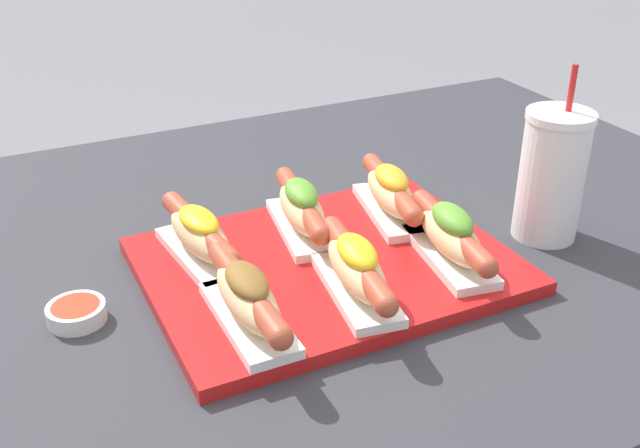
% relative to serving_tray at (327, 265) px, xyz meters
% --- Properties ---
extents(patio_table, '(1.38, 0.97, 0.72)m').
position_rel_serving_tray_xyz_m(patio_table, '(0.03, 0.09, -0.37)').
color(patio_table, '#333338').
rests_on(patio_table, ground_plane).
extents(serving_tray, '(0.44, 0.34, 0.02)m').
position_rel_serving_tray_xyz_m(serving_tray, '(0.00, 0.00, 0.00)').
color(serving_tray, red).
rests_on(serving_tray, patio_table).
extents(hot_dog_0, '(0.06, 0.21, 0.07)m').
position_rel_serving_tray_xyz_m(hot_dog_0, '(-0.14, -0.09, 0.04)').
color(hot_dog_0, white).
rests_on(hot_dog_0, serving_tray).
extents(hot_dog_1, '(0.08, 0.21, 0.07)m').
position_rel_serving_tray_xyz_m(hot_dog_1, '(-0.00, -0.08, 0.04)').
color(hot_dog_1, white).
rests_on(hot_dog_1, serving_tray).
extents(hot_dog_2, '(0.09, 0.21, 0.07)m').
position_rel_serving_tray_xyz_m(hot_dog_2, '(0.14, -0.07, 0.04)').
color(hot_dog_2, white).
rests_on(hot_dog_2, serving_tray).
extents(hot_dog_3, '(0.07, 0.21, 0.07)m').
position_rel_serving_tray_xyz_m(hot_dog_3, '(-0.14, 0.07, 0.04)').
color(hot_dog_3, white).
rests_on(hot_dog_3, serving_tray).
extents(hot_dog_4, '(0.09, 0.20, 0.07)m').
position_rel_serving_tray_xyz_m(hot_dog_4, '(0.00, 0.08, 0.04)').
color(hot_dog_4, white).
rests_on(hot_dog_4, serving_tray).
extents(hot_dog_5, '(0.09, 0.20, 0.07)m').
position_rel_serving_tray_xyz_m(hot_dog_5, '(0.13, 0.07, 0.04)').
color(hot_dog_5, white).
rests_on(hot_dog_5, serving_tray).
extents(sauce_bowl, '(0.07, 0.07, 0.02)m').
position_rel_serving_tray_xyz_m(sauce_bowl, '(-0.30, 0.03, 0.00)').
color(sauce_bowl, silver).
rests_on(sauce_bowl, patio_table).
extents(drink_cup, '(0.09, 0.09, 0.24)m').
position_rel_serving_tray_xyz_m(drink_cup, '(0.31, -0.04, 0.08)').
color(drink_cup, white).
rests_on(drink_cup, patio_table).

